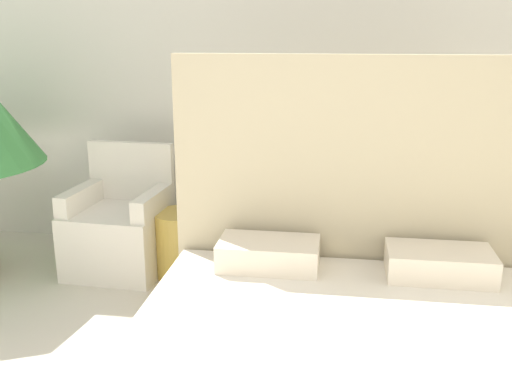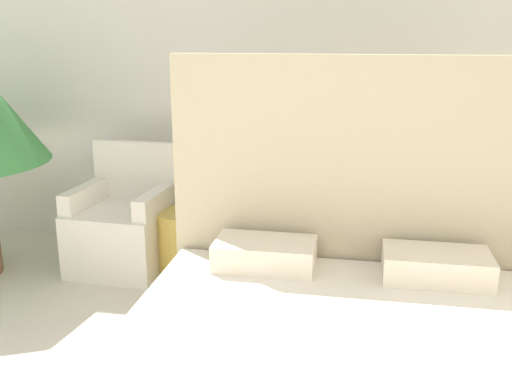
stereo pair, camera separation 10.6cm
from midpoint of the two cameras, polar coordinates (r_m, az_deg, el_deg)
The scene contains 4 objects.
wall_back at distance 4.34m, azimuth 1.01°, elevation 13.02°, with size 10.00×0.06×2.90m.
armchair_near_window_left at distance 4.18m, azimuth -12.44°, elevation -3.77°, with size 0.68×0.65×0.89m.
armchair_near_window_right at distance 3.93m, azimuth 0.07°, elevation -4.67°, with size 0.66×0.62×0.89m.
side_table at distance 4.03m, azimuth -6.48°, elevation -5.09°, with size 0.37×0.37×0.46m.
Camera 2 is at (0.76, -0.69, 1.65)m, focal length 40.00 mm.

